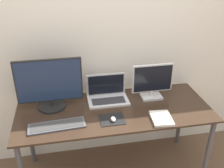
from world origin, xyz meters
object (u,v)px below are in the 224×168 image
object	(u,v)px
laptop	(107,94)
keyboard	(57,126)
monitor_left	(50,85)
monitor_right	(152,81)
book	(161,118)
mouse	(113,119)

from	to	relation	value
laptop	keyboard	world-z (taller)	laptop
monitor_left	laptop	xyz separation A→B (m)	(0.52, 0.04, -0.17)
monitor_right	monitor_left	bearing A→B (deg)	-180.00
monitor_left	monitor_right	world-z (taller)	monitor_left
laptop	monitor_right	bearing A→B (deg)	-5.98
monitor_right	keyboard	xyz separation A→B (m)	(-0.90, -0.31, -0.17)
book	monitor_left	bearing A→B (deg)	157.59
book	monitor_right	bearing A→B (deg)	84.67
keyboard	book	world-z (taller)	book
laptop	keyboard	xyz separation A→B (m)	(-0.47, -0.35, -0.05)
keyboard	mouse	size ratio (longest dim) A/B	7.31
monitor_right	laptop	size ratio (longest dim) A/B	1.02
laptop	keyboard	size ratio (longest dim) A/B	0.81
monitor_right	mouse	size ratio (longest dim) A/B	6.07
monitor_left	book	world-z (taller)	monitor_left
laptop	mouse	bearing A→B (deg)	-92.24
keyboard	book	bearing A→B (deg)	-4.30
monitor_left	keyboard	size ratio (longest dim) A/B	1.23
monitor_right	book	xyz separation A→B (m)	(-0.03, -0.37, -0.16)
monitor_left	keyboard	xyz separation A→B (m)	(0.04, -0.31, -0.22)
monitor_right	keyboard	bearing A→B (deg)	-161.05
monitor_left	laptop	world-z (taller)	monitor_left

